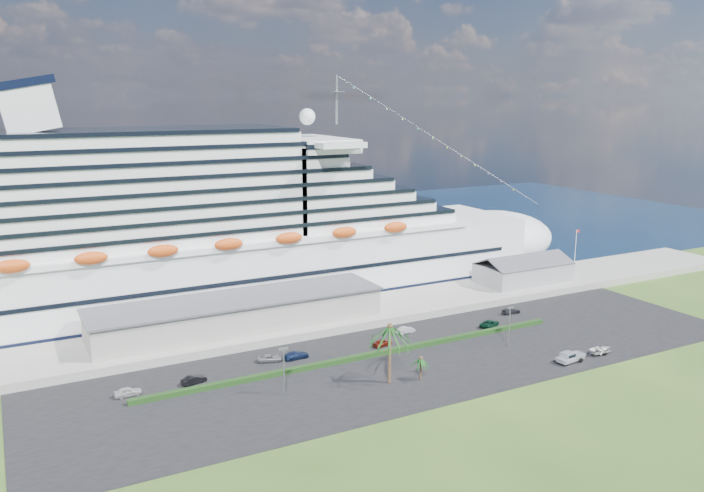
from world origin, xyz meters
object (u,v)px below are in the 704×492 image
parked_car_3 (296,355)px  pickup_truck (570,357)px  cruise_ship (218,235)px  boat_trailer (601,349)px

parked_car_3 → pickup_truck: pickup_truck is taller
cruise_ship → parked_car_3: bearing=-87.8°
cruise_ship → boat_trailer: cruise_ship is taller
pickup_truck → boat_trailer: (8.16, 0.20, -0.09)m
parked_car_3 → boat_trailer: 58.65m
pickup_truck → boat_trailer: size_ratio=1.11×
parked_car_3 → boat_trailer: bearing=-118.3°
cruise_ship → pickup_truck: bearing=-55.7°
pickup_truck → parked_car_3: bearing=150.1°
parked_car_3 → boat_trailer: (52.81, -25.52, 0.30)m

